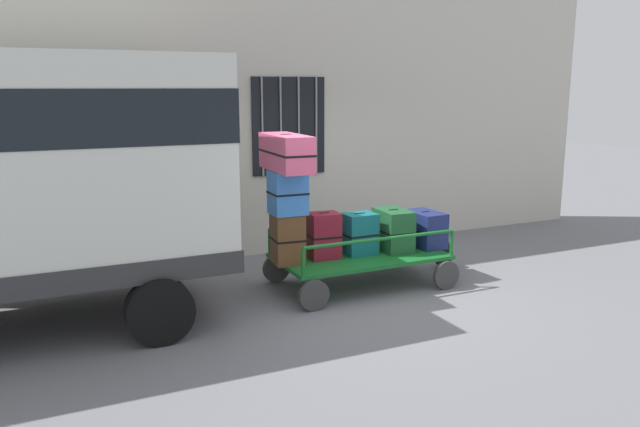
{
  "coord_description": "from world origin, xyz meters",
  "views": [
    {
      "loc": [
        -3.56,
        -6.61,
        2.6
      ],
      "look_at": [
        -0.29,
        0.39,
        1.03
      ],
      "focal_mm": 35.07,
      "sensor_mm": 36.0,
      "label": 1
    }
  ],
  "objects_px": {
    "suitcase_right_bottom": "(425,229)",
    "backpack": "(443,253)",
    "luggage_cart": "(360,259)",
    "suitcase_center_bottom": "(359,234)",
    "suitcase_midright_bottom": "(393,230)",
    "suitcase_left_top": "(286,152)",
    "suitcase_midleft_bottom": "(324,236)",
    "suitcase_left_bottom": "(287,239)",
    "suitcase_left_middle": "(288,193)"
  },
  "relations": [
    {
      "from": "suitcase_left_middle",
      "to": "suitcase_center_bottom",
      "type": "bearing_deg",
      "value": 1.33
    },
    {
      "from": "suitcase_midright_bottom",
      "to": "suitcase_right_bottom",
      "type": "bearing_deg",
      "value": -0.3
    },
    {
      "from": "luggage_cart",
      "to": "suitcase_left_bottom",
      "type": "xyz_separation_m",
      "value": [
        -1.02,
        0.02,
        0.38
      ]
    },
    {
      "from": "luggage_cart",
      "to": "suitcase_left_top",
      "type": "distance_m",
      "value": 1.78
    },
    {
      "from": "suitcase_left_bottom",
      "to": "suitcase_right_bottom",
      "type": "xyz_separation_m",
      "value": [
        2.04,
        -0.01,
        -0.07
      ]
    },
    {
      "from": "suitcase_left_bottom",
      "to": "suitcase_left_top",
      "type": "distance_m",
      "value": 1.07
    },
    {
      "from": "suitcase_midright_bottom",
      "to": "backpack",
      "type": "distance_m",
      "value": 1.13
    },
    {
      "from": "suitcase_left_top",
      "to": "suitcase_right_bottom",
      "type": "height_order",
      "value": "suitcase_left_top"
    },
    {
      "from": "suitcase_left_top",
      "to": "suitcase_midleft_bottom",
      "type": "height_order",
      "value": "suitcase_left_top"
    },
    {
      "from": "luggage_cart",
      "to": "suitcase_left_top",
      "type": "relative_size",
      "value": 2.18
    },
    {
      "from": "suitcase_left_top",
      "to": "suitcase_right_bottom",
      "type": "distance_m",
      "value": 2.34
    },
    {
      "from": "suitcase_left_middle",
      "to": "suitcase_midleft_bottom",
      "type": "bearing_deg",
      "value": 4.04
    },
    {
      "from": "suitcase_midleft_bottom",
      "to": "suitcase_midright_bottom",
      "type": "bearing_deg",
      "value": -1.36
    },
    {
      "from": "suitcase_left_middle",
      "to": "suitcase_left_top",
      "type": "distance_m",
      "value": 0.49
    },
    {
      "from": "suitcase_center_bottom",
      "to": "suitcase_right_bottom",
      "type": "bearing_deg",
      "value": -0.81
    },
    {
      "from": "suitcase_midleft_bottom",
      "to": "suitcase_center_bottom",
      "type": "relative_size",
      "value": 1.09
    },
    {
      "from": "suitcase_left_top",
      "to": "suitcase_midright_bottom",
      "type": "bearing_deg",
      "value": -1.03
    },
    {
      "from": "suitcase_midright_bottom",
      "to": "suitcase_left_middle",
      "type": "bearing_deg",
      "value": -179.56
    },
    {
      "from": "suitcase_left_bottom",
      "to": "backpack",
      "type": "height_order",
      "value": "suitcase_left_bottom"
    },
    {
      "from": "suitcase_midright_bottom",
      "to": "backpack",
      "type": "xyz_separation_m",
      "value": [
        0.99,
        0.22,
        -0.49
      ]
    },
    {
      "from": "suitcase_left_middle",
      "to": "suitcase_midright_bottom",
      "type": "bearing_deg",
      "value": 0.44
    },
    {
      "from": "suitcase_right_bottom",
      "to": "backpack",
      "type": "relative_size",
      "value": 1.41
    },
    {
      "from": "suitcase_left_top",
      "to": "backpack",
      "type": "relative_size",
      "value": 2.37
    },
    {
      "from": "suitcase_left_bottom",
      "to": "backpack",
      "type": "distance_m",
      "value": 2.58
    },
    {
      "from": "backpack",
      "to": "luggage_cart",
      "type": "bearing_deg",
      "value": -171.35
    },
    {
      "from": "suitcase_midleft_bottom",
      "to": "suitcase_right_bottom",
      "type": "distance_m",
      "value": 1.53
    },
    {
      "from": "suitcase_right_bottom",
      "to": "suitcase_left_middle",
      "type": "bearing_deg",
      "value": -179.74
    },
    {
      "from": "suitcase_left_middle",
      "to": "backpack",
      "type": "height_order",
      "value": "suitcase_left_middle"
    },
    {
      "from": "suitcase_left_bottom",
      "to": "suitcase_left_middle",
      "type": "xyz_separation_m",
      "value": [
        0.0,
        -0.02,
        0.58
      ]
    },
    {
      "from": "suitcase_center_bottom",
      "to": "backpack",
      "type": "relative_size",
      "value": 1.26
    },
    {
      "from": "suitcase_left_top",
      "to": "suitcase_center_bottom",
      "type": "xyz_separation_m",
      "value": [
        1.02,
        -0.02,
        -1.11
      ]
    },
    {
      "from": "suitcase_left_middle",
      "to": "suitcase_left_top",
      "type": "relative_size",
      "value": 0.52
    },
    {
      "from": "suitcase_left_top",
      "to": "backpack",
      "type": "height_order",
      "value": "suitcase_left_top"
    },
    {
      "from": "suitcase_center_bottom",
      "to": "suitcase_right_bottom",
      "type": "relative_size",
      "value": 0.89
    },
    {
      "from": "suitcase_left_bottom",
      "to": "suitcase_midright_bottom",
      "type": "height_order",
      "value": "suitcase_left_bottom"
    },
    {
      "from": "backpack",
      "to": "suitcase_left_top",
      "type": "bearing_deg",
      "value": -175.7
    },
    {
      "from": "luggage_cart",
      "to": "suitcase_midright_bottom",
      "type": "xyz_separation_m",
      "value": [
        0.51,
        0.01,
        0.35
      ]
    },
    {
      "from": "luggage_cart",
      "to": "suitcase_left_bottom",
      "type": "relative_size",
      "value": 3.6
    },
    {
      "from": "suitcase_midleft_bottom",
      "to": "suitcase_center_bottom",
      "type": "bearing_deg",
      "value": -1.39
    },
    {
      "from": "suitcase_left_bottom",
      "to": "suitcase_right_bottom",
      "type": "distance_m",
      "value": 2.04
    },
    {
      "from": "suitcase_center_bottom",
      "to": "suitcase_left_top",
      "type": "bearing_deg",
      "value": 179.12
    },
    {
      "from": "suitcase_midleft_bottom",
      "to": "suitcase_center_bottom",
      "type": "distance_m",
      "value": 0.51
    },
    {
      "from": "suitcase_left_top",
      "to": "suitcase_left_bottom",
      "type": "bearing_deg",
      "value": -90.0
    },
    {
      "from": "suitcase_left_bottom",
      "to": "suitcase_midright_bottom",
      "type": "relative_size",
      "value": 1.02
    },
    {
      "from": "suitcase_left_middle",
      "to": "suitcase_midright_bottom",
      "type": "relative_size",
      "value": 0.87
    },
    {
      "from": "suitcase_left_top",
      "to": "suitcase_right_bottom",
      "type": "bearing_deg",
      "value": -0.85
    },
    {
      "from": "backpack",
      "to": "suitcase_center_bottom",
      "type": "bearing_deg",
      "value": -172.21
    },
    {
      "from": "luggage_cart",
      "to": "suitcase_left_bottom",
      "type": "distance_m",
      "value": 1.09
    },
    {
      "from": "suitcase_left_middle",
      "to": "suitcase_midleft_bottom",
      "type": "relative_size",
      "value": 0.89
    },
    {
      "from": "suitcase_left_middle",
      "to": "suitcase_center_bottom",
      "type": "relative_size",
      "value": 0.97
    }
  ]
}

